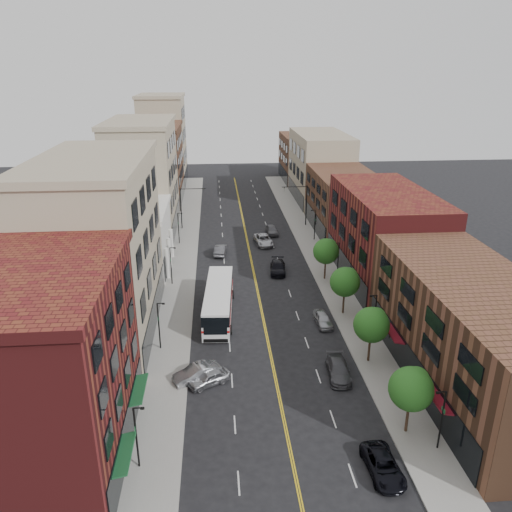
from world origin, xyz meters
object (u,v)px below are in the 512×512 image
object	(u,v)px
car_parked_far	(323,319)
car_lane_c	(272,230)
car_lane_b	(263,240)
car_lane_a	(278,267)
car_parked_near	(383,466)
car_lane_behind	(220,250)
city_bus	(219,300)
car_parked_mid	(338,370)
car_angle_a	(209,378)
car_angle_b	(197,373)

from	to	relation	value
car_parked_far	car_lane_c	size ratio (longest dim) A/B	0.90
car_lane_b	car_lane_a	bearing A→B (deg)	-92.54
car_parked_near	car_lane_b	world-z (taller)	car_lane_b
car_lane_b	car_lane_behind	bearing A→B (deg)	-156.43
city_bus	car_lane_behind	size ratio (longest dim) A/B	2.94
city_bus	car_lane_c	xyz separation A→B (m)	(9.36, 28.82, -1.23)
car_parked_far	car_lane_a	distance (m)	15.56
car_parked_mid	car_lane_b	xyz separation A→B (m)	(-3.35, 36.80, 0.08)
city_bus	car_lane_b	bearing A→B (deg)	76.24
car_angle_a	car_lane_b	size ratio (longest dim) A/B	0.70
car_lane_a	car_parked_far	bearing A→B (deg)	-72.07
city_bus	car_lane_c	world-z (taller)	city_bus
car_parked_far	car_lane_c	xyz separation A→B (m)	(-2.10, 32.03, 0.07)
car_angle_b	car_parked_far	xyz separation A→B (m)	(13.63, 9.31, -0.05)
city_bus	car_lane_behind	xyz separation A→B (m)	(0.50, 19.68, -1.23)
car_parked_near	car_parked_far	bearing A→B (deg)	86.81
car_angle_a	car_lane_behind	xyz separation A→B (m)	(1.60, 32.99, 0.09)
car_angle_b	car_lane_c	bearing A→B (deg)	138.29
car_lane_b	car_angle_a	bearing A→B (deg)	-109.75
car_parked_mid	car_lane_behind	xyz separation A→B (m)	(-10.31, 32.73, 0.06)
car_lane_b	car_parked_far	bearing A→B (deg)	-88.31
car_parked_near	car_parked_far	size ratio (longest dim) A/B	1.18
car_lane_a	car_lane_c	world-z (taller)	car_lane_c
city_bus	car_lane_a	xyz separation A→B (m)	(8.32, 12.03, -1.24)
car_angle_a	car_lane_behind	size ratio (longest dim) A/B	0.85
car_parked_far	car_lane_a	xyz separation A→B (m)	(-3.14, 15.24, 0.06)
car_angle_a	car_parked_near	bearing A→B (deg)	18.85
car_angle_a	car_angle_b	distance (m)	1.34
car_parked_far	car_lane_b	size ratio (longest dim) A/B	0.72
car_parked_far	car_lane_b	distance (m)	27.26
car_lane_a	car_angle_b	bearing A→B (deg)	-106.86
car_parked_mid	car_parked_far	bearing A→B (deg)	90.28
car_parked_mid	car_angle_b	bearing A→B (deg)	-178.31
city_bus	car_lane_b	xyz separation A→B (m)	(7.46, 23.75, -1.21)
car_angle_a	car_parked_near	distance (m)	16.83
car_angle_b	car_lane_a	world-z (taller)	car_lane_a
car_parked_far	car_parked_near	bearing A→B (deg)	-94.51
car_angle_a	car_parked_near	world-z (taller)	car_angle_a
car_lane_behind	car_lane_b	bearing A→B (deg)	-142.82
car_lane_a	car_lane_b	bearing A→B (deg)	100.50
car_parked_near	car_lane_b	bearing A→B (deg)	91.97
car_angle_a	city_bus	bearing A→B (deg)	147.49
car_angle_a	car_angle_b	world-z (taller)	car_angle_b
city_bus	car_parked_far	world-z (taller)	city_bus
car_lane_behind	car_lane_a	bearing A→B (deg)	142.45
car_angle_a	car_lane_a	size ratio (longest dim) A/B	0.76
car_angle_a	car_parked_far	world-z (taller)	car_parked_far
car_angle_a	car_lane_b	distance (m)	38.04
car_lane_c	car_parked_far	bearing A→B (deg)	-89.88
city_bus	car_lane_a	distance (m)	14.68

